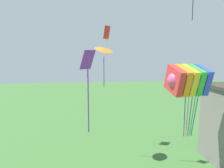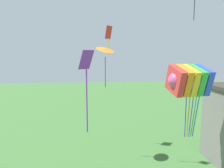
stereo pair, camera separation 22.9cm
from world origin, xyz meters
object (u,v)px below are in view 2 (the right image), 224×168
kite_purple_streamer (86,77)px  kite_red_diamond (109,35)px  kite_orange_delta (105,50)px  kite_rainbow_parafoil (189,80)px

kite_purple_streamer → kite_red_diamond: bearing=80.4°
kite_orange_delta → kite_purple_streamer: 8.03m
kite_red_diamond → kite_purple_streamer: kite_red_diamond is taller
kite_rainbow_parafoil → kite_red_diamond: kite_red_diamond is taller
kite_rainbow_parafoil → kite_orange_delta: kite_orange_delta is taller
kite_red_diamond → kite_purple_streamer: (-1.77, -10.44, -2.54)m
kite_orange_delta → kite_purple_streamer: size_ratio=0.96×
kite_orange_delta → kite_rainbow_parafoil: bearing=-37.8°
kite_orange_delta → kite_purple_streamer: bearing=-99.3°
kite_red_diamond → kite_orange_delta: bearing=-100.6°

